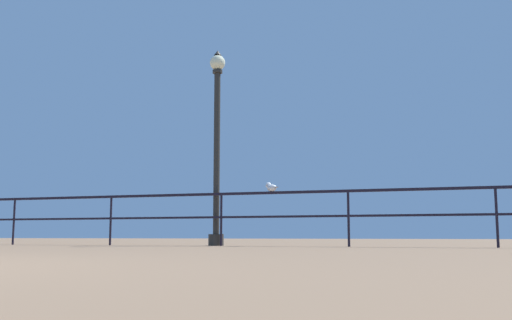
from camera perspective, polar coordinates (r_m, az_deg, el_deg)
name	(u,v)px	position (r m, az deg, el deg)	size (l,w,h in m)	color
pier_railing	(221,206)	(11.06, -3.42, -4.52)	(24.16, 0.05, 1.00)	black
lamppost_center	(217,138)	(11.42, -3.85, 2.18)	(0.31, 0.31, 3.86)	#2B2924
seagull_on_rail	(271,187)	(10.75, 1.50, -2.68)	(0.33, 0.27, 0.18)	white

